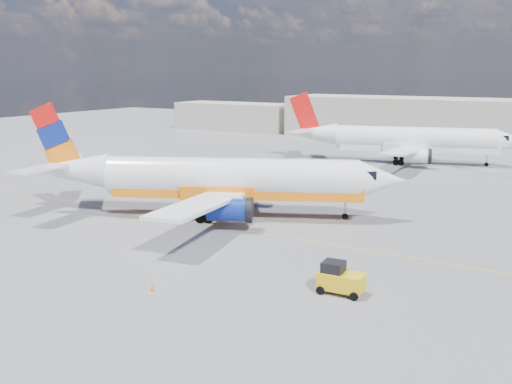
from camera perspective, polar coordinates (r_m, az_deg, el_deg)
The scene contains 8 objects.
ground at distance 46.14m, azimuth -4.03°, elevation -4.57°, with size 240.00×240.00×0.00m, color #5D5D62.
taxi_line at distance 48.53m, azimuth -2.01°, elevation -3.70°, with size 70.00×0.15×0.01m, color gold.
terminal_main at distance 113.43m, azimuth 20.52°, elevation 6.68°, with size 70.00×14.00×8.00m, color #B7AE9D.
terminal_annex at distance 129.48m, azimuth -2.22°, elevation 7.56°, with size 26.00×10.00×6.00m, color #B7AE9D.
main_jet at distance 51.96m, azimuth -3.65°, elevation 1.28°, with size 33.73×25.35×10.44m.
second_jet at distance 85.06m, azimuth 14.82°, elevation 5.04°, with size 33.35×25.41×10.09m.
gse_tug at distance 35.05m, azimuth 8.38°, elevation -8.58°, with size 2.80×1.84×1.93m.
traffic_cone at distance 35.58m, azimuth -10.34°, elevation -9.44°, with size 0.39×0.39×0.55m.
Camera 1 is at (25.37, -36.21, 13.21)m, focal length 40.00 mm.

